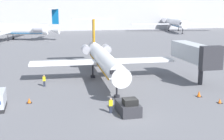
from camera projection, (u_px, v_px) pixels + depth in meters
The scene contains 12 objects.
ground_plane at pixel (131, 117), 33.68m from camera, with size 600.00×600.00×0.00m, color slate.
terminal_building at pixel (57, 12), 146.19m from camera, with size 180.00×16.80×16.15m.
airplane_main at pixel (103, 58), 50.63m from camera, with size 23.58×27.69×9.24m.
pushback_tug at pixel (128, 107), 34.68m from camera, with size 2.15×3.93×1.94m.
worker_near_tug at pixel (111, 105), 34.69m from camera, with size 0.40×0.24×1.74m.
worker_by_wing at pixel (44, 81), 45.93m from camera, with size 0.40×0.24×1.72m.
traffic_cone_left at pixel (29, 101), 38.30m from camera, with size 0.64×0.64×0.66m.
traffic_cone_right at pixel (199, 94), 40.92m from camera, with size 0.69×0.69×0.83m.
traffic_cone_mid at pixel (220, 101), 38.26m from camera, with size 0.60×0.60×0.60m.
airplane_parked_far_left at pixel (7, 29), 104.43m from camera, with size 36.43×32.49×10.52m.
airplane_parked_far_right at pixel (175, 22), 138.66m from camera, with size 38.52×33.12×10.75m.
jet_bridge at pixel (195, 53), 48.42m from camera, with size 3.20×11.41×6.19m.
Camera 1 is at (-9.42, -30.54, 11.95)m, focal length 50.00 mm.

